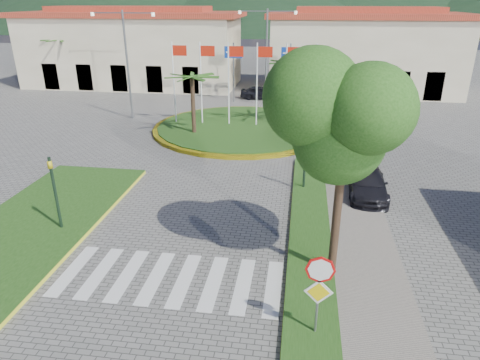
# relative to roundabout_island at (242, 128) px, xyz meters

# --- Properties ---
(sidewalk_right) EXTENTS (4.00, 28.00, 0.15)m
(sidewalk_right) POSITION_rel_roundabout_island_xyz_m (6.00, -20.00, -0.10)
(sidewalk_right) COLOR gray
(sidewalk_right) RESTS_ON ground
(verge_right) EXTENTS (1.60, 28.00, 0.18)m
(verge_right) POSITION_rel_roundabout_island_xyz_m (4.80, -20.00, -0.08)
(verge_right) COLOR #1D4513
(verge_right) RESTS_ON ground
(median_left) EXTENTS (5.00, 14.00, 0.18)m
(median_left) POSITION_rel_roundabout_island_xyz_m (-6.50, -16.00, -0.08)
(median_left) COLOR #1D4513
(median_left) RESTS_ON ground
(crosswalk) EXTENTS (8.00, 3.00, 0.01)m
(crosswalk) POSITION_rel_roundabout_island_xyz_m (-0.00, -18.00, -0.17)
(crosswalk) COLOR silver
(crosswalk) RESTS_ON ground
(roundabout_island) EXTENTS (12.70, 12.70, 6.00)m
(roundabout_island) POSITION_rel_roundabout_island_xyz_m (0.00, 0.00, 0.00)
(roundabout_island) COLOR yellow
(roundabout_island) RESTS_ON ground
(stop_sign) EXTENTS (0.80, 0.11, 2.65)m
(stop_sign) POSITION_rel_roundabout_island_xyz_m (4.90, -20.04, 1.62)
(stop_sign) COLOR slate
(stop_sign) RESTS_ON ground
(deciduous_tree) EXTENTS (3.60, 3.60, 6.80)m
(deciduous_tree) POSITION_rel_roundabout_island_xyz_m (5.50, -17.00, 5.00)
(deciduous_tree) COLOR black
(deciduous_tree) RESTS_ON ground
(traffic_light_left) EXTENTS (0.15, 0.18, 3.20)m
(traffic_light_left) POSITION_rel_roundabout_island_xyz_m (-5.20, -15.50, 1.77)
(traffic_light_left) COLOR black
(traffic_light_left) RESTS_ON ground
(traffic_light_right) EXTENTS (0.15, 0.18, 3.20)m
(traffic_light_right) POSITION_rel_roundabout_island_xyz_m (4.50, -10.00, 1.77)
(traffic_light_right) COLOR black
(traffic_light_right) RESTS_ON ground
(traffic_light_far) EXTENTS (0.18, 0.15, 3.20)m
(traffic_light_far) POSITION_rel_roundabout_island_xyz_m (8.00, 4.00, 1.77)
(traffic_light_far) COLOR black
(traffic_light_far) RESTS_ON ground
(direction_sign_west) EXTENTS (1.60, 0.14, 5.20)m
(direction_sign_west) POSITION_rel_roundabout_island_xyz_m (-2.00, 8.97, 3.36)
(direction_sign_west) COLOR slate
(direction_sign_west) RESTS_ON ground
(direction_sign_east) EXTENTS (1.60, 0.14, 5.20)m
(direction_sign_east) POSITION_rel_roundabout_island_xyz_m (3.00, 8.97, 3.36)
(direction_sign_east) COLOR slate
(direction_sign_east) RESTS_ON ground
(street_lamp_centre) EXTENTS (4.80, 0.16, 8.00)m
(street_lamp_centre) POSITION_rel_roundabout_island_xyz_m (1.00, 8.00, 4.32)
(street_lamp_centre) COLOR slate
(street_lamp_centre) RESTS_ON ground
(street_lamp_west) EXTENTS (4.80, 0.16, 8.00)m
(street_lamp_west) POSITION_rel_roundabout_island_xyz_m (-9.00, 2.00, 4.32)
(street_lamp_west) COLOR slate
(street_lamp_west) RESTS_ON ground
(building_left) EXTENTS (23.32, 9.54, 8.05)m
(building_left) POSITION_rel_roundabout_island_xyz_m (-14.00, 16.00, 3.73)
(building_left) COLOR #C5B895
(building_left) RESTS_ON ground
(building_right) EXTENTS (19.08, 9.54, 8.05)m
(building_right) POSITION_rel_roundabout_island_xyz_m (10.00, 16.00, 3.73)
(building_right) COLOR #C5B895
(building_right) RESTS_ON ground
(hill_near_back) EXTENTS (110.00, 110.00, 16.00)m
(hill_near_back) POSITION_rel_roundabout_island_xyz_m (-10.00, 108.00, 7.83)
(hill_near_back) COLOR black
(hill_near_back) RESTS_ON ground
(white_van) EXTENTS (4.82, 2.48, 1.30)m
(white_van) POSITION_rel_roundabout_island_xyz_m (-10.63, 14.13, 0.48)
(white_van) COLOR #BCBCBE
(white_van) RESTS_ON ground
(car_dark_a) EXTENTS (3.62, 1.61, 1.21)m
(car_dark_a) POSITION_rel_roundabout_island_xyz_m (0.23, 10.46, 0.43)
(car_dark_a) COLOR black
(car_dark_a) RESTS_ON ground
(car_dark_b) EXTENTS (3.35, 1.74, 1.05)m
(car_dark_b) POSITION_rel_roundabout_island_xyz_m (5.38, 11.32, 0.35)
(car_dark_b) COLOR black
(car_dark_b) RESTS_ON ground
(car_side_right) EXTENTS (1.92, 4.37, 1.25)m
(car_side_right) POSITION_rel_roundabout_island_xyz_m (7.50, -10.13, 0.45)
(car_side_right) COLOR black
(car_side_right) RESTS_ON ground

